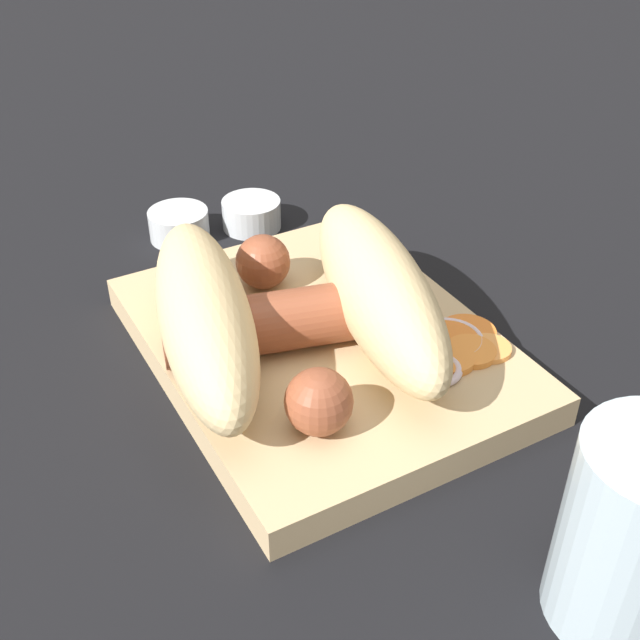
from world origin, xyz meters
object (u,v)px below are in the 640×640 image
(drink_glass, at_px, (639,536))
(condiment_cup_near, at_px, (252,215))
(condiment_cup_far, at_px, (179,226))
(bread_roll, at_px, (294,303))
(food_tray, at_px, (320,347))
(sausage, at_px, (287,323))

(drink_glass, bearing_deg, condiment_cup_near, -1.35)
(drink_glass, bearing_deg, condiment_cup_far, 6.61)
(condiment_cup_near, height_order, drink_glass, drink_glass)
(bread_roll, bearing_deg, condiment_cup_near, -17.27)
(condiment_cup_near, bearing_deg, food_tray, 168.30)
(bread_roll, bearing_deg, food_tray, -80.61)
(food_tray, relative_size, sausage, 1.41)
(condiment_cup_near, bearing_deg, sausage, 161.48)
(sausage, bearing_deg, condiment_cup_near, -18.52)
(bread_roll, bearing_deg, sausage, 92.77)
(bread_roll, bearing_deg, condiment_cup_far, 0.23)
(bread_roll, distance_m, drink_glass, 0.22)
(food_tray, relative_size, drink_glass, 2.57)
(drink_glass, bearing_deg, bread_roll, 12.13)
(food_tray, distance_m, condiment_cup_far, 0.19)
(sausage, bearing_deg, condiment_cup_far, -1.08)
(bread_roll, xyz_separation_m, drink_glass, (-0.21, -0.05, -0.00))
(bread_roll, relative_size, sausage, 1.28)
(food_tray, height_order, condiment_cup_far, condiment_cup_far)
(sausage, relative_size, drink_glass, 1.83)
(bread_roll, height_order, drink_glass, drink_glass)
(condiment_cup_far, bearing_deg, drink_glass, -173.39)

